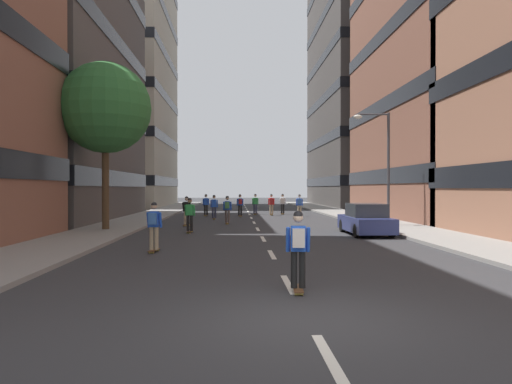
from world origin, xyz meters
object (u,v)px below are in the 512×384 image
street_tree_near (105,108)px  skater_8 (298,246)px  parked_car_near (366,220)px  skater_9 (206,204)px  skater_4 (154,224)px  skater_6 (187,210)px  streetlamp_right (382,156)px  skater_5 (283,203)px  skater_10 (240,204)px  skater_7 (227,208)px  skater_1 (255,203)px  skater_2 (190,213)px  skater_0 (299,204)px  skater_11 (271,203)px  skater_3 (214,206)px

street_tree_near → skater_8: bearing=-61.2°
parked_car_near → skater_9: (-8.72, 15.97, 0.29)m
skater_4 → skater_6: (-0.04, 11.70, -0.03)m
streetlamp_right → skater_6: (-11.43, 1.42, -3.15)m
parked_car_near → skater_5: bearing=97.2°
parked_car_near → skater_10: skater_10 is taller
skater_5 → skater_10: (-3.69, -2.86, 0.00)m
skater_7 → street_tree_near: bearing=-141.1°
skater_1 → skater_2: 16.90m
skater_0 → skater_6: size_ratio=1.00×
skater_1 → skater_2: size_ratio=1.00×
skater_8 → skater_1: bearing=89.3°
streetlamp_right → skater_9: 16.23m
skater_1 → parked_car_near: bearing=-75.4°
skater_9 → skater_0: bearing=-9.2°
street_tree_near → skater_10: bearing=61.0°
skater_8 → skater_7: bearing=95.3°
skater_11 → skater_3: bearing=-133.2°
streetlamp_right → skater_9: bearing=133.2°
skater_2 → skater_3: (0.78, 10.44, 0.00)m
street_tree_near → skater_2: street_tree_near is taller
skater_0 → skater_8: bearing=-97.8°
skater_3 → skater_4: 17.77m
streetlamp_right → skater_5: streetlamp_right is taller
parked_car_near → skater_8: (-4.99, -12.56, 0.32)m
skater_7 → skater_10: same height
skater_0 → skater_8: 27.57m
street_tree_near → skater_9: 15.45m
parked_car_near → street_tree_near: 14.44m
street_tree_near → skater_11: size_ratio=4.87×
streetlamp_right → skater_9: (-10.89, 11.61, -3.15)m
skater_5 → skater_10: bearing=-142.2°
skater_3 → skater_9: 4.27m
parked_car_near → skater_9: 18.19m
skater_3 → skater_11: size_ratio=1.00×
street_tree_near → skater_8: street_tree_near is taller
skater_3 → skater_11: bearing=46.8°
skater_7 → skater_0: bearing=53.3°
skater_6 → skater_11: bearing=61.3°
skater_7 → skater_11: bearing=69.5°
skater_6 → skater_2: bearing=-82.2°
skater_3 → skater_6: 6.17m
skater_5 → skater_6: (-7.00, -12.15, -0.03)m
skater_2 → skater_9: (-0.07, 14.62, 0.00)m
streetlamp_right → skater_2: streetlamp_right is taller
street_tree_near → skater_0: 18.11m
skater_3 → skater_0: bearing=24.1°
skater_4 → skater_10: (3.27, 20.99, 0.00)m
skater_7 → skater_2: bearing=-107.1°
skater_2 → skater_10: (2.70, 13.71, 0.03)m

